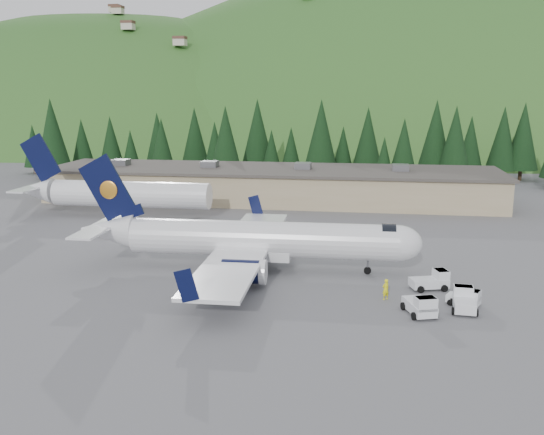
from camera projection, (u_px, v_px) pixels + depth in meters
The scene contains 11 objects.
ground at pixel (263, 270), 59.22m from camera, with size 600.00×600.00×0.00m, color #5C5C62.
airliner at pixel (253, 240), 58.74m from camera, with size 33.63×31.49×11.19m.
second_airliner at pixel (111, 193), 83.51m from camera, with size 27.50×11.00×10.05m.
baggage_tug_a at pixel (432, 281), 53.43m from camera, with size 3.57×2.70×1.73m.
baggage_tug_b at pixel (466, 298), 49.36m from camera, with size 2.88×2.34×1.38m.
baggage_tug_c at pixel (464, 300), 48.41m from camera, with size 2.15×3.34×1.73m.
terminal_building at pixel (271, 184), 96.18m from camera, with size 71.00×17.00×6.10m.
baggage_tug_d at pixel (421, 306), 47.10m from camera, with size 2.81×3.68×1.78m.
ramp_worker at pixel (386, 289), 50.69m from camera, with size 0.66×0.43×1.80m, color #FBF313.
tree_line at pixel (309, 140), 117.67m from camera, with size 111.54×18.99×14.42m.
hills at pixel (459, 320), 268.97m from camera, with size 614.00×330.00×300.00m.
Camera 1 is at (9.53, -56.09, 17.26)m, focal length 40.00 mm.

